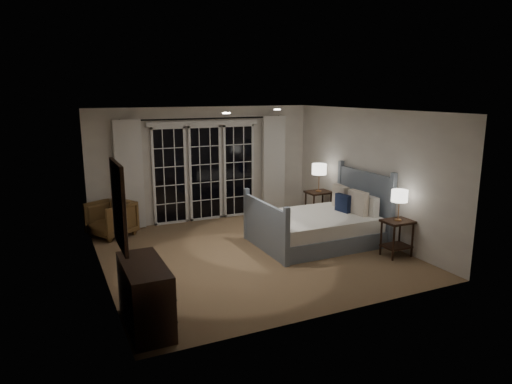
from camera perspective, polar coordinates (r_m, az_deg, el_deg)
name	(u,v)px	position (r m, az deg, el deg)	size (l,w,h in m)	color
floor	(252,253)	(8.18, -0.56, -7.68)	(5.00, 5.00, 0.00)	olive
ceiling	(251,111)	(7.69, -0.60, 10.11)	(5.00, 5.00, 0.00)	white
wall_left	(99,199)	(7.20, -19.02, -0.78)	(0.02, 5.00, 2.50)	beige
wall_right	(368,174)	(9.14, 13.86, 2.23)	(0.02, 5.00, 2.50)	beige
wall_back	(205,164)	(10.13, -6.45, 3.48)	(5.00, 0.02, 2.50)	beige
wall_front	(335,221)	(5.72, 9.86, -3.59)	(5.00, 0.02, 2.50)	beige
french_doors	(205,172)	(10.12, -6.35, 2.55)	(2.50, 0.04, 2.20)	black
curtain_rod	(205,119)	(9.93, -6.40, 9.11)	(0.03, 0.03, 3.50)	black
curtain_left	(129,175)	(9.64, -15.54, 2.05)	(0.55, 0.10, 2.25)	silver
curtain_right	(274,164)	(10.67, 2.21, 3.46)	(0.55, 0.10, 2.25)	silver
downlight_a	(277,109)	(8.58, 2.67, 10.27)	(0.12, 0.12, 0.01)	white
downlight_b	(226,113)	(7.08, -3.73, 9.81)	(0.12, 0.12, 0.01)	white
bed	(319,226)	(8.73, 7.92, -4.21)	(2.23, 1.60, 1.30)	slate
nightstand_left	(397,233)	(8.29, 17.22, -4.87)	(0.50, 0.40, 0.64)	black
nightstand_right	(318,202)	(10.11, 7.79, -1.19)	(0.53, 0.42, 0.68)	black
lamp_left	(400,196)	(8.13, 17.50, -0.52)	(0.28, 0.28, 0.54)	#B67C48
lamp_right	(319,169)	(9.97, 7.91, 2.81)	(0.31, 0.31, 0.61)	#B67C48
armchair	(111,219)	(9.48, -17.65, -3.21)	(0.75, 0.77, 0.70)	brown
dresser	(145,295)	(5.80, -13.69, -12.45)	(0.49, 1.14, 0.81)	black
mirror	(119,205)	(5.39, -16.77, -1.62)	(0.05, 0.85, 1.00)	black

